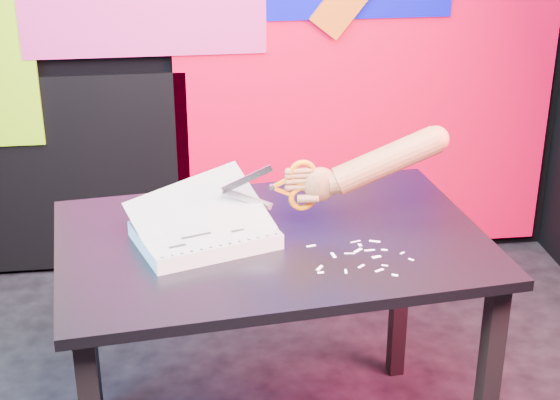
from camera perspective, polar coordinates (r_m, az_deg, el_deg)
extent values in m
cube|color=#F7002D|center=(3.59, 5.88, 8.48)|extent=(1.60, 0.02, 1.60)
cube|color=black|center=(3.68, -16.19, 1.45)|extent=(1.30, 0.02, 0.85)
cube|color=black|center=(2.78, -12.70, -7.87)|extent=(0.06, 0.06, 0.72)
cube|color=black|center=(2.45, 13.55, -12.71)|extent=(0.06, 0.06, 0.72)
cube|color=black|center=(2.95, 7.99, -5.49)|extent=(0.06, 0.06, 0.72)
cube|color=black|center=(2.36, -0.54, -2.83)|extent=(1.24, 0.90, 0.03)
cube|color=silver|center=(2.32, -5.03, -2.34)|extent=(0.42, 0.36, 0.04)
cube|color=silver|center=(2.31, -5.05, -1.86)|extent=(0.41, 0.35, 0.00)
cube|color=silver|center=(2.31, -5.05, -1.75)|extent=(0.41, 0.34, 0.11)
cube|color=silver|center=(2.32, -5.34, -1.07)|extent=(0.42, 0.32, 0.19)
cylinder|color=black|center=(2.17, -7.85, -3.82)|extent=(0.01, 0.01, 0.00)
cylinder|color=black|center=(2.18, -7.20, -3.68)|extent=(0.01, 0.01, 0.00)
cylinder|color=black|center=(2.18, -6.54, -3.55)|extent=(0.01, 0.01, 0.00)
cylinder|color=black|center=(2.19, -5.89, -3.42)|extent=(0.01, 0.01, 0.00)
cylinder|color=black|center=(2.20, -5.25, -3.29)|extent=(0.01, 0.01, 0.00)
cylinder|color=black|center=(2.21, -4.61, -3.16)|extent=(0.01, 0.01, 0.00)
cylinder|color=black|center=(2.21, -3.97, -3.03)|extent=(0.01, 0.01, 0.00)
cylinder|color=black|center=(2.22, -3.34, -2.90)|extent=(0.01, 0.01, 0.00)
cylinder|color=black|center=(2.23, -2.72, -2.77)|extent=(0.01, 0.01, 0.00)
cylinder|color=black|center=(2.24, -2.10, -2.65)|extent=(0.01, 0.01, 0.00)
cylinder|color=black|center=(2.25, -1.48, -2.52)|extent=(0.01, 0.01, 0.00)
cylinder|color=black|center=(2.26, -0.87, -2.39)|extent=(0.01, 0.01, 0.00)
cylinder|color=black|center=(2.27, -0.27, -2.27)|extent=(0.01, 0.01, 0.00)
cylinder|color=black|center=(2.37, -9.62, -1.42)|extent=(0.01, 0.01, 0.00)
cylinder|color=black|center=(2.38, -9.02, -1.30)|extent=(0.01, 0.01, 0.00)
cylinder|color=black|center=(2.39, -8.41, -1.19)|extent=(0.01, 0.01, 0.00)
cylinder|color=black|center=(2.39, -7.81, -1.08)|extent=(0.01, 0.01, 0.00)
cylinder|color=black|center=(2.40, -7.22, -0.97)|extent=(0.01, 0.01, 0.00)
cylinder|color=black|center=(2.41, -6.63, -0.85)|extent=(0.01, 0.01, 0.00)
cylinder|color=black|center=(2.41, -6.04, -0.74)|extent=(0.01, 0.01, 0.00)
cylinder|color=black|center=(2.42, -5.45, -0.63)|extent=(0.01, 0.01, 0.00)
cylinder|color=black|center=(2.43, -4.87, -0.52)|extent=(0.01, 0.01, 0.00)
cylinder|color=black|center=(2.44, -4.30, -0.42)|extent=(0.01, 0.01, 0.00)
cylinder|color=black|center=(2.45, -3.72, -0.31)|extent=(0.01, 0.01, 0.00)
cylinder|color=black|center=(2.46, -3.15, -0.20)|extent=(0.01, 0.01, 0.00)
cylinder|color=black|center=(2.47, -2.59, -0.09)|extent=(0.01, 0.01, 0.00)
cube|color=black|center=(2.33, -7.37, -1.76)|extent=(0.06, 0.03, 0.00)
cube|color=black|center=(2.34, -4.87, -1.48)|extent=(0.05, 0.02, 0.00)
cube|color=black|center=(2.27, -5.59, -2.37)|extent=(0.08, 0.04, 0.00)
cube|color=black|center=(2.29, -2.83, -2.03)|extent=(0.04, 0.02, 0.00)
cube|color=black|center=(2.22, -6.83, -3.06)|extent=(0.05, 0.02, 0.00)
cube|color=black|center=(2.39, -4.64, -0.93)|extent=(0.06, 0.03, 0.00)
cube|color=silver|center=(2.32, -2.20, 1.40)|extent=(0.14, 0.01, 0.08)
cube|color=silver|center=(2.34, -2.18, 0.09)|extent=(0.14, 0.01, 0.08)
cylinder|color=silver|center=(2.34, -0.55, 0.85)|extent=(0.02, 0.01, 0.02)
cube|color=orange|center=(2.35, 0.05, 0.62)|extent=(0.05, 0.01, 0.03)
cube|color=orange|center=(2.34, 0.05, 1.15)|extent=(0.05, 0.01, 0.03)
torus|color=orange|center=(2.34, 1.51, 1.81)|extent=(0.08, 0.02, 0.08)
torus|color=orange|center=(2.37, 1.49, 0.15)|extent=(0.08, 0.02, 0.08)
ellipsoid|color=#A8713E|center=(2.36, 2.68, 1.04)|extent=(0.10, 0.06, 0.10)
cylinder|color=#A8713E|center=(2.35, 1.50, 0.88)|extent=(0.07, 0.02, 0.02)
cylinder|color=#A8713E|center=(2.35, 1.50, 1.28)|extent=(0.07, 0.02, 0.02)
cylinder|color=#A8713E|center=(2.34, 1.51, 1.64)|extent=(0.06, 0.02, 0.02)
cylinder|color=#A8713E|center=(2.33, 1.51, 1.96)|extent=(0.06, 0.02, 0.02)
cylinder|color=#A8713E|center=(2.36, 1.90, 0.09)|extent=(0.06, 0.04, 0.03)
cylinder|color=#A8713E|center=(2.37, 3.81, 1.20)|extent=(0.06, 0.07, 0.07)
cylinder|color=#A8713E|center=(2.38, 7.08, 2.61)|extent=(0.31, 0.09, 0.18)
sphere|color=#A8713E|center=(2.40, 10.32, 4.00)|extent=(0.08, 0.08, 0.08)
cube|color=white|center=(2.26, 8.71, -3.93)|extent=(0.02, 0.02, 0.00)
cube|color=white|center=(2.33, 5.04, -2.77)|extent=(0.03, 0.01, 0.00)
cube|color=white|center=(2.32, 5.34, -2.99)|extent=(0.01, 0.01, 0.00)
cube|color=white|center=(2.30, 6.95, -3.31)|extent=(0.02, 0.01, 0.00)
cube|color=white|center=(2.29, 8.12, -3.51)|extent=(0.02, 0.01, 0.00)
cube|color=white|center=(2.18, 7.65, -4.97)|extent=(0.02, 0.01, 0.00)
cube|color=white|center=(2.21, 5.42, -4.41)|extent=(0.02, 0.02, 0.00)
cube|color=white|center=(2.17, 2.72, -4.85)|extent=(0.02, 0.01, 0.00)
cube|color=white|center=(2.18, 4.40, -4.76)|extent=(0.01, 0.02, 0.00)
cube|color=white|center=(2.29, 5.98, -3.34)|extent=(0.03, 0.01, 0.00)
cube|color=white|center=(2.22, 6.98, -4.33)|extent=(0.02, 0.01, 0.00)
cube|color=white|center=(2.20, 6.63, -4.66)|extent=(0.03, 0.02, 0.00)
cube|color=white|center=(2.30, 2.08, -3.07)|extent=(0.03, 0.01, 0.00)
cube|color=white|center=(2.27, 4.65, -3.56)|extent=(0.03, 0.01, 0.00)
cube|color=white|center=(2.26, 3.57, -3.68)|extent=(0.01, 0.03, 0.00)
cube|color=white|center=(2.19, 2.64, -4.54)|extent=(0.02, 0.03, 0.00)
cube|color=white|center=(2.34, 6.32, -2.75)|extent=(0.03, 0.02, 0.00)
cube|color=white|center=(2.29, 5.21, -3.35)|extent=(0.03, 0.03, 0.00)
cube|color=white|center=(2.26, 6.43, -3.78)|extent=(0.03, 0.02, 0.00)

